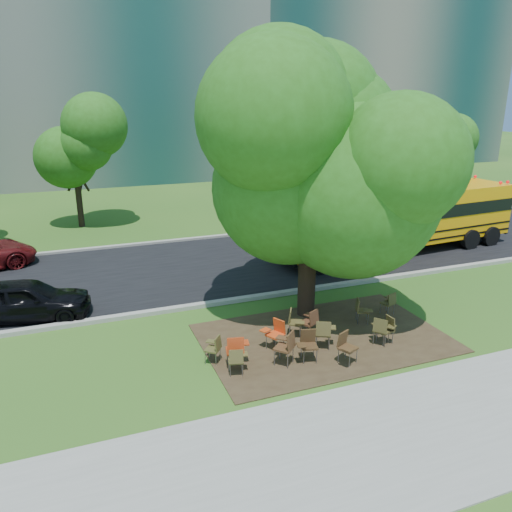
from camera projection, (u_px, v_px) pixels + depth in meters
name	position (u px, v px, depth m)	size (l,w,h in m)	color
ground	(286.00, 337.00, 14.70)	(160.00, 160.00, 0.00)	#28561B
sidewalk	(385.00, 440.00, 10.24)	(60.00, 4.00, 0.04)	gray
dirt_patch	(324.00, 338.00, 14.59)	(7.00, 4.50, 0.03)	#382819
asphalt_road	(217.00, 265.00, 20.92)	(80.00, 8.00, 0.04)	black
kerb_near	(250.00, 298.00, 17.35)	(80.00, 0.25, 0.14)	gray
kerb_far	(193.00, 239.00, 24.55)	(80.00, 0.25, 0.14)	gray
building_main	(18.00, 42.00, 40.66)	(38.00, 16.00, 22.00)	slate
building_right	(347.00, 40.00, 52.88)	(30.00, 16.00, 25.00)	gray
bg_tree_2	(73.00, 148.00, 25.95)	(4.80, 4.80, 6.62)	black
bg_tree_3	(315.00, 129.00, 28.35)	(5.60, 5.60, 7.84)	black
bg_tree_4	(439.00, 138.00, 30.39)	(5.00, 5.00, 6.85)	black
main_tree	(311.00, 157.00, 14.65)	(7.20, 7.20, 8.66)	black
school_bus	(407.00, 216.00, 22.48)	(11.73, 3.43, 2.83)	orange
chair_0	(237.00, 359.00, 12.49)	(0.59, 0.46, 0.78)	brown
chair_1	(236.00, 348.00, 12.80)	(0.71, 0.55, 0.95)	#AF3412
chair_2	(286.00, 344.00, 12.97)	(0.65, 0.82, 0.96)	#51321D
chair_3	(308.00, 342.00, 13.19)	(0.67, 0.52, 0.88)	#442C18
chair_4	(324.00, 331.00, 13.80)	(0.73, 0.58, 0.89)	brown
chair_5	(346.00, 345.00, 13.05)	(0.60, 0.70, 0.88)	#4C321B
chair_6	(386.00, 327.00, 14.18)	(0.50, 0.53, 0.81)	#4A4020
chair_7	(382.00, 329.00, 14.01)	(0.72, 0.58, 0.85)	#463F1E
chair_8	(214.00, 346.00, 13.11)	(0.53, 0.66, 0.78)	#4F4A22
chair_9	(276.00, 331.00, 13.83)	(0.70, 0.59, 0.87)	#C94015
chair_10	(294.00, 320.00, 14.58)	(0.54, 0.69, 0.83)	brown
chair_11	(311.00, 320.00, 14.49)	(0.60, 0.73, 0.89)	#4F2E1C
chair_12	(361.00, 309.00, 15.39)	(0.52, 0.66, 0.81)	#4A4020
chair_13	(389.00, 301.00, 16.01)	(0.53, 0.58, 0.78)	#423C1C
black_car	(26.00, 300.00, 15.67)	(1.56, 3.87, 1.32)	black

